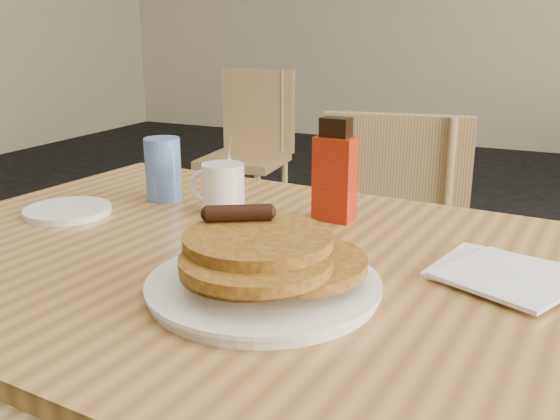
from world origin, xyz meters
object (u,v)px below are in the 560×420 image
at_px(syrup_bottle, 335,174).
at_px(pancake_plate, 264,271).
at_px(chair_main_far, 382,253).
at_px(chair_wall_extra, 251,139).
at_px(main_table, 269,285).
at_px(coffee_mug, 222,188).
at_px(blue_tumbler, 163,169).

bearing_deg(syrup_bottle, pancake_plate, -81.94).
xyz_separation_m(chair_main_far, chair_wall_extra, (-1.07, 1.32, -0.00)).
bearing_deg(syrup_bottle, chair_wall_extra, 124.95).
relative_size(main_table, syrup_bottle, 7.40).
bearing_deg(chair_main_far, main_table, -98.46).
bearing_deg(main_table, chair_wall_extra, 118.16).
relative_size(pancake_plate, coffee_mug, 2.09).
relative_size(pancake_plate, blue_tumbler, 2.47).
xyz_separation_m(chair_wall_extra, pancake_plate, (1.14, -2.15, 0.27)).
xyz_separation_m(main_table, blue_tumbler, (-0.33, 0.21, 0.10)).
bearing_deg(main_table, coffee_mug, 135.80).
bearing_deg(chair_wall_extra, syrup_bottle, -63.43).
bearing_deg(pancake_plate, syrup_bottle, 94.54).
xyz_separation_m(main_table, syrup_bottle, (0.02, 0.22, 0.12)).
relative_size(chair_main_far, chair_wall_extra, 1.00).
relative_size(coffee_mug, syrup_bottle, 0.80).
relative_size(main_table, chair_wall_extra, 1.56).
xyz_separation_m(chair_wall_extra, syrup_bottle, (1.11, -1.82, 0.32)).
height_order(main_table, pancake_plate, pancake_plate).
distance_m(chair_wall_extra, blue_tumbler, 2.01).
bearing_deg(blue_tumbler, pancake_plate, -40.29).
xyz_separation_m(chair_main_far, coffee_mug, (-0.16, -0.55, 0.29)).
height_order(chair_main_far, pancake_plate, chair_main_far).
xyz_separation_m(chair_wall_extra, blue_tumbler, (0.76, -1.83, 0.30)).
height_order(chair_main_far, syrup_bottle, syrup_bottle).
bearing_deg(chair_main_far, chair_wall_extra, 118.90).
relative_size(main_table, coffee_mug, 9.26).
bearing_deg(syrup_bottle, chair_main_far, 98.26).
distance_m(pancake_plate, syrup_bottle, 0.34).
height_order(chair_wall_extra, blue_tumbler, blue_tumbler).
xyz_separation_m(main_table, coffee_mug, (-0.18, 0.17, 0.09)).
xyz_separation_m(coffee_mug, syrup_bottle, (0.20, 0.05, 0.04)).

